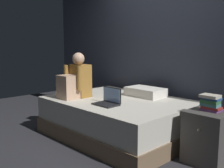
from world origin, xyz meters
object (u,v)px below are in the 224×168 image
(bed, at_px, (119,118))
(pillow, at_px, (145,92))
(person_sitting, at_px, (75,81))
(book_stack, at_px, (211,103))
(nightstand, at_px, (208,137))
(laptop, at_px, (108,100))

(bed, xyz_separation_m, pillow, (0.12, 0.45, 0.34))
(person_sitting, relative_size, book_stack, 2.95)
(nightstand, xyz_separation_m, laptop, (-1.17, -0.43, 0.30))
(nightstand, bearing_deg, bed, -175.53)
(person_sitting, distance_m, book_stack, 1.91)
(person_sitting, height_order, pillow, person_sitting)
(nightstand, height_order, laptop, laptop)
(laptop, bearing_deg, nightstand, 20.39)
(bed, relative_size, nightstand, 3.40)
(laptop, xyz_separation_m, book_stack, (1.16, 0.46, 0.09))
(laptop, xyz_separation_m, pillow, (-0.02, 0.78, 0.01))
(bed, height_order, pillow, pillow)
(pillow, bearing_deg, nightstand, -16.41)
(nightstand, distance_m, pillow, 1.27)
(bed, bearing_deg, pillow, 75.46)
(person_sitting, xyz_separation_m, laptop, (0.68, 0.02, -0.20))
(bed, bearing_deg, laptop, -67.94)
(bed, xyz_separation_m, person_sitting, (-0.54, -0.35, 0.52))
(bed, height_order, nightstand, nightstand)
(book_stack, bearing_deg, nightstand, -85.17)
(bed, bearing_deg, book_stack, 5.50)
(nightstand, distance_m, person_sitting, 1.96)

